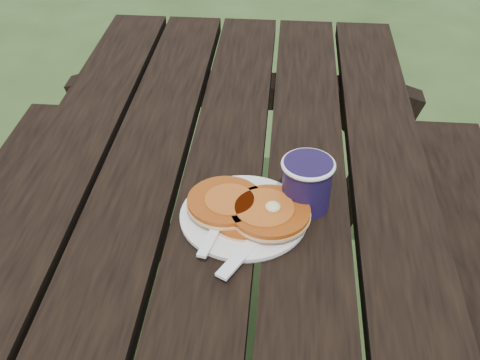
{
  "coord_description": "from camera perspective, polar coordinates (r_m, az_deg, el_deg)",
  "views": [
    {
      "loc": [
        0.11,
        -0.66,
        1.4
      ],
      "look_at": [
        0.04,
        0.11,
        0.8
      ],
      "focal_mm": 45.0,
      "sensor_mm": 36.0,
      "label": 1
    }
  ],
  "objects": [
    {
      "name": "pancake_stack",
      "position": [
        0.97,
        0.83,
        -2.75
      ],
      "size": [
        0.2,
        0.15,
        0.04
      ],
      "rotation": [
        0.0,
        0.0,
        0.01
      ],
      "color": "#AC4C13",
      "rests_on": "plate"
    },
    {
      "name": "coffee_cup",
      "position": [
        0.99,
        6.37,
        -0.1
      ],
      "size": [
        0.09,
        0.09,
        0.09
      ],
      "rotation": [
        0.0,
        0.0,
        -0.22
      ],
      "color": "#181036",
      "rests_on": "picnic_table"
    },
    {
      "name": "plate",
      "position": [
        0.99,
        0.38,
        -3.51
      ],
      "size": [
        0.26,
        0.26,
        0.01
      ],
      "primitive_type": "cylinder",
      "rotation": [
        0.0,
        0.0,
        0.33
      ],
      "color": "white",
      "rests_on": "picnic_table"
    },
    {
      "name": "fork",
      "position": [
        0.94,
        -2.5,
        -5.03
      ],
      "size": [
        0.07,
        0.16,
        0.01
      ],
      "primitive_type": null,
      "rotation": [
        0.0,
        0.0,
        -0.23
      ],
      "color": "white",
      "rests_on": "plate"
    },
    {
      "name": "knife",
      "position": [
        0.93,
        1.29,
        -5.84
      ],
      "size": [
        0.1,
        0.17,
        0.0
      ],
      "primitive_type": "cube",
      "rotation": [
        0.0,
        0.0,
        -0.49
      ],
      "color": "white",
      "rests_on": "plate"
    }
  ]
}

